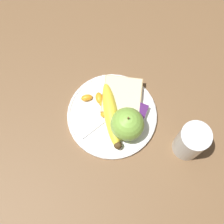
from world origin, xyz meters
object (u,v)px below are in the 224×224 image
(plate, at_px, (112,115))
(apple, at_px, (127,124))
(juice_glass, at_px, (191,142))
(jam_packet, at_px, (140,112))
(fork, at_px, (112,114))
(bread_slice, at_px, (122,96))
(banana, at_px, (113,116))

(plate, height_order, apple, apple)
(juice_glass, xyz_separation_m, jam_packet, (-0.04, -0.14, -0.03))
(plate, xyz_separation_m, fork, (0.00, -0.00, 0.01))
(bread_slice, bearing_deg, plate, -7.57)
(bread_slice, relative_size, jam_packet, 3.21)
(juice_glass, height_order, fork, juice_glass)
(plate, distance_m, bread_slice, 0.06)
(plate, height_order, juice_glass, juice_glass)
(bread_slice, bearing_deg, juice_glass, 73.05)
(apple, xyz_separation_m, bread_slice, (-0.08, -0.04, -0.03))
(plate, height_order, banana, banana)
(banana, relative_size, bread_slice, 1.31)
(apple, height_order, banana, apple)
(bread_slice, bearing_deg, banana, -2.26)
(banana, bearing_deg, jam_packet, 122.59)
(juice_glass, xyz_separation_m, fork, (-0.01, -0.20, -0.04))
(plate, bearing_deg, apple, 65.38)
(plate, distance_m, banana, 0.02)
(bread_slice, height_order, jam_packet, same)
(apple, xyz_separation_m, banana, (-0.01, -0.04, -0.02))
(jam_packet, bearing_deg, apple, -17.11)
(juice_glass, xyz_separation_m, bread_slice, (-0.06, -0.20, -0.03))
(juice_glass, height_order, banana, juice_glass)
(banana, xyz_separation_m, jam_packet, (-0.04, 0.06, -0.01))
(apple, relative_size, banana, 0.55)
(apple, distance_m, banana, 0.05)
(juice_glass, relative_size, banana, 0.67)
(apple, height_order, bread_slice, apple)
(bread_slice, bearing_deg, fork, -8.69)
(plate, distance_m, fork, 0.01)
(jam_packet, bearing_deg, juice_glass, 74.72)
(bread_slice, bearing_deg, jam_packet, 69.20)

